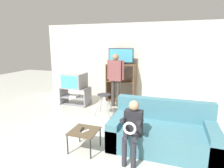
{
  "coord_description": "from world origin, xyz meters",
  "views": [
    {
      "loc": [
        1.42,
        -2.32,
        1.92
      ],
      "look_at": [
        -0.08,
        2.17,
        0.9
      ],
      "focal_mm": 30.0,
      "sensor_mm": 36.0,
      "label": 1
    }
  ],
  "objects_px": {
    "tv_stand": "(76,96)",
    "person_seated_child": "(132,126)",
    "media_shelf": "(121,82)",
    "snack_table": "(84,132)",
    "remote_control_white": "(86,131)",
    "person_standing_adult": "(116,75)",
    "television_main": "(74,80)",
    "television_flat": "(121,57)",
    "couch": "(162,133)",
    "remote_control_black": "(82,129)",
    "folding_stool": "(104,98)"
  },
  "relations": [
    {
      "from": "person_standing_adult",
      "to": "remote_control_black",
      "type": "bearing_deg",
      "value": -86.56
    },
    {
      "from": "media_shelf",
      "to": "snack_table",
      "type": "relative_size",
      "value": 2.57
    },
    {
      "from": "television_main",
      "to": "couch",
      "type": "bearing_deg",
      "value": -31.72
    },
    {
      "from": "tv_stand",
      "to": "person_standing_adult",
      "type": "distance_m",
      "value": 1.49
    },
    {
      "from": "television_flat",
      "to": "person_seated_child",
      "type": "bearing_deg",
      "value": -70.82
    },
    {
      "from": "person_standing_adult",
      "to": "person_seated_child",
      "type": "distance_m",
      "value": 2.79
    },
    {
      "from": "television_flat",
      "to": "person_standing_adult",
      "type": "xyz_separation_m",
      "value": [
        0.02,
        -0.62,
        -0.51
      ]
    },
    {
      "from": "media_shelf",
      "to": "person_standing_adult",
      "type": "height_order",
      "value": "person_standing_adult"
    },
    {
      "from": "snack_table",
      "to": "folding_stool",
      "type": "bearing_deg",
      "value": 98.58
    },
    {
      "from": "folding_stool",
      "to": "couch",
      "type": "distance_m",
      "value": 1.97
    },
    {
      "from": "television_main",
      "to": "folding_stool",
      "type": "xyz_separation_m",
      "value": [
        1.24,
        -0.61,
        -0.3
      ]
    },
    {
      "from": "person_standing_adult",
      "to": "media_shelf",
      "type": "bearing_deg",
      "value": 89.57
    },
    {
      "from": "remote_control_black",
      "to": "remote_control_white",
      "type": "distance_m",
      "value": 0.1
    },
    {
      "from": "media_shelf",
      "to": "snack_table",
      "type": "distance_m",
      "value": 3.18
    },
    {
      "from": "television_main",
      "to": "media_shelf",
      "type": "xyz_separation_m",
      "value": [
        1.3,
        0.84,
        -0.14
      ]
    },
    {
      "from": "television_flat",
      "to": "couch",
      "type": "xyz_separation_m",
      "value": [
        1.55,
        -2.59,
        -1.23
      ]
    },
    {
      "from": "television_flat",
      "to": "snack_table",
      "type": "height_order",
      "value": "television_flat"
    },
    {
      "from": "television_flat",
      "to": "remote_control_white",
      "type": "height_order",
      "value": "television_flat"
    },
    {
      "from": "television_main",
      "to": "remote_control_black",
      "type": "bearing_deg",
      "value": -57.91
    },
    {
      "from": "remote_control_white",
      "to": "couch",
      "type": "xyz_separation_m",
      "value": [
        1.29,
        0.61,
        -0.12
      ]
    },
    {
      "from": "tv_stand",
      "to": "person_standing_adult",
      "type": "height_order",
      "value": "person_standing_adult"
    },
    {
      "from": "folding_stool",
      "to": "snack_table",
      "type": "relative_size",
      "value": 1.23
    },
    {
      "from": "remote_control_black",
      "to": "person_standing_adult",
      "type": "bearing_deg",
      "value": 82.61
    },
    {
      "from": "tv_stand",
      "to": "couch",
      "type": "xyz_separation_m",
      "value": [
        2.82,
        -1.76,
        0.0
      ]
    },
    {
      "from": "person_seated_child",
      "to": "folding_stool",
      "type": "bearing_deg",
      "value": 123.84
    },
    {
      "from": "snack_table",
      "to": "television_main",
      "type": "bearing_deg",
      "value": 122.79
    },
    {
      "from": "person_standing_adult",
      "to": "television_flat",
      "type": "bearing_deg",
      "value": 91.41
    },
    {
      "from": "tv_stand",
      "to": "remote_control_black",
      "type": "distance_m",
      "value": 2.74
    },
    {
      "from": "remote_control_white",
      "to": "person_standing_adult",
      "type": "relative_size",
      "value": 0.09
    },
    {
      "from": "television_flat",
      "to": "folding_stool",
      "type": "xyz_separation_m",
      "value": [
        -0.04,
        -1.46,
        -1.02
      ]
    },
    {
      "from": "television_flat",
      "to": "person_standing_adult",
      "type": "bearing_deg",
      "value": -88.59
    },
    {
      "from": "snack_table",
      "to": "media_shelf",
      "type": "bearing_deg",
      "value": 93.5
    },
    {
      "from": "media_shelf",
      "to": "television_main",
      "type": "bearing_deg",
      "value": -146.97
    },
    {
      "from": "media_shelf",
      "to": "snack_table",
      "type": "height_order",
      "value": "media_shelf"
    },
    {
      "from": "tv_stand",
      "to": "person_seated_child",
      "type": "xyz_separation_m",
      "value": [
        2.37,
        -2.33,
        0.32
      ]
    },
    {
      "from": "television_main",
      "to": "couch",
      "type": "distance_m",
      "value": 3.36
    },
    {
      "from": "television_flat",
      "to": "person_standing_adult",
      "type": "relative_size",
      "value": 0.51
    },
    {
      "from": "snack_table",
      "to": "remote_control_white",
      "type": "bearing_deg",
      "value": -37.98
    },
    {
      "from": "couch",
      "to": "person_standing_adult",
      "type": "distance_m",
      "value": 2.59
    },
    {
      "from": "tv_stand",
      "to": "remote_control_white",
      "type": "xyz_separation_m",
      "value": [
        1.53,
        -2.37,
        0.12
      ]
    },
    {
      "from": "television_flat",
      "to": "remote_control_white",
      "type": "relative_size",
      "value": 5.82
    },
    {
      "from": "couch",
      "to": "person_seated_child",
      "type": "xyz_separation_m",
      "value": [
        -0.45,
        -0.57,
        0.32
      ]
    },
    {
      "from": "snack_table",
      "to": "person_seated_child",
      "type": "height_order",
      "value": "person_seated_child"
    },
    {
      "from": "person_seated_child",
      "to": "tv_stand",
      "type": "bearing_deg",
      "value": 135.48
    },
    {
      "from": "folding_stool",
      "to": "remote_control_white",
      "type": "relative_size",
      "value": 4.18
    },
    {
      "from": "media_shelf",
      "to": "tv_stand",
      "type": "bearing_deg",
      "value": -147.33
    },
    {
      "from": "folding_stool",
      "to": "media_shelf",
      "type": "bearing_deg",
      "value": 87.49
    },
    {
      "from": "television_flat",
      "to": "couch",
      "type": "bearing_deg",
      "value": -59.16
    },
    {
      "from": "media_shelf",
      "to": "person_standing_adult",
      "type": "distance_m",
      "value": 0.71
    },
    {
      "from": "tv_stand",
      "to": "couch",
      "type": "distance_m",
      "value": 3.33
    }
  ]
}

